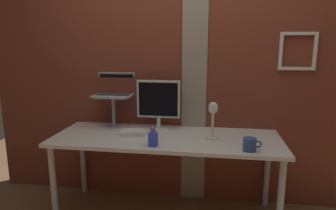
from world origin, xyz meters
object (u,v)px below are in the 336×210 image
Objects in this scene: monitor at (158,102)px; laptop at (115,89)px; desk_lamp at (213,117)px; coffee_mug at (250,144)px; pen_cup at (153,139)px.

laptop is (-0.43, 0.07, 0.09)m from monitor.
laptop is 0.99m from desk_lamp.
monitor is 1.26× the size of laptop.
monitor is 0.44m from laptop.
laptop reaches higher than coffee_mug.
monitor is 1.41× the size of desk_lamp.
pen_cup is at bearing -156.86° from desk_lamp.
laptop is 1.12× the size of desk_lamp.
coffee_mug is at bearing -34.99° from desk_lamp.
coffee_mug is (1.19, -0.54, -0.30)m from laptop.
monitor is 3.30× the size of coffee_mug.
coffee_mug is (0.72, 0.00, -0.01)m from pen_cup.
monitor is 0.57m from desk_lamp.
laptop is at bearing 131.00° from pen_cup.
laptop is at bearing 159.16° from desk_lamp.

